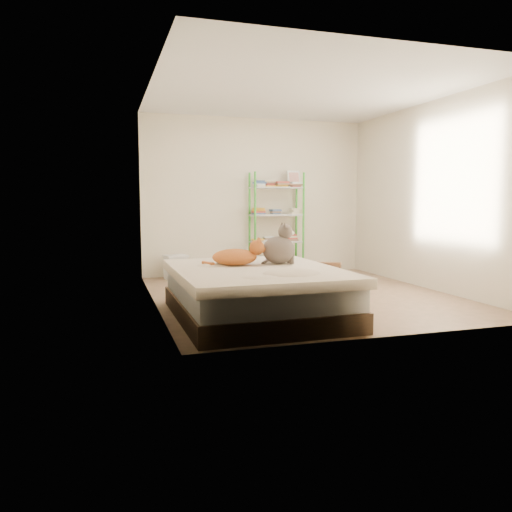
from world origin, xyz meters
name	(u,v)px	position (x,y,z in m)	size (l,w,h in m)	color
room	(303,196)	(0.00, 0.00, 1.30)	(3.81, 4.21, 2.61)	#9E775F
bed	(255,293)	(-0.95, -1.01, 0.27)	(1.69, 2.10, 0.53)	brown
orange_cat	(235,255)	(-1.11, -0.77, 0.65)	(0.58, 0.31, 0.23)	orange
grey_cat	(279,244)	(-0.61, -0.78, 0.75)	(0.33, 0.39, 0.45)	#6A594F
shelf_unit	(277,221)	(0.31, 1.88, 0.90)	(0.88, 0.36, 1.74)	green
cardboard_box	(326,274)	(0.65, 0.68, 0.16)	(0.57, 0.59, 0.37)	#A66D4F
white_bin	(176,267)	(-1.40, 1.85, 0.19)	(0.40, 0.37, 0.38)	white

